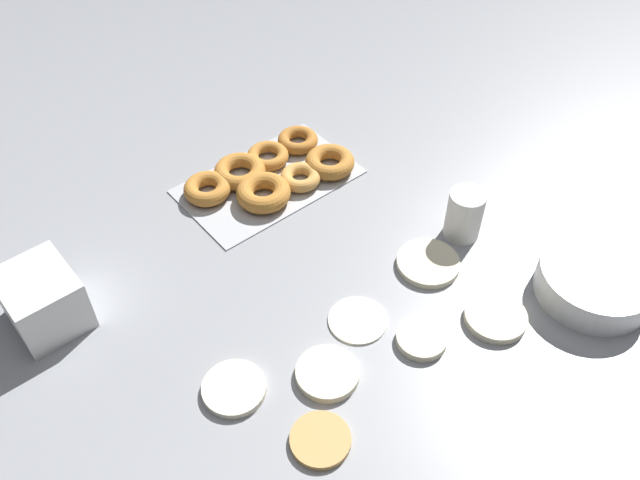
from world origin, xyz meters
name	(u,v)px	position (x,y,z in m)	size (l,w,h in m)	color
ground_plane	(336,301)	(0.00, 0.00, 0.00)	(3.00, 3.00, 0.00)	gray
pancake_0	(428,263)	(-0.19, 0.04, 0.01)	(0.12, 0.12, 0.01)	beige
pancake_1	(320,440)	(0.19, 0.19, 0.01)	(0.09, 0.09, 0.01)	tan
pancake_2	(421,339)	(-0.05, 0.16, 0.01)	(0.09, 0.09, 0.01)	beige
pancake_3	(327,373)	(0.11, 0.11, 0.01)	(0.10, 0.10, 0.01)	beige
pancake_4	(496,317)	(-0.19, 0.21, 0.01)	(0.11, 0.11, 0.02)	beige
pancake_5	(358,319)	(0.00, 0.06, 0.00)	(0.10, 0.10, 0.01)	silver
pancake_6	(234,388)	(0.24, 0.04, 0.01)	(0.10, 0.10, 0.01)	beige
donut_tray	(270,174)	(-0.11, -0.34, 0.02)	(0.36, 0.22, 0.04)	#ADAFB5
batter_bowl	(595,281)	(-0.37, 0.28, 0.03)	(0.20, 0.20, 0.06)	white
container_stack	(43,300)	(0.41, -0.29, 0.05)	(0.12, 0.13, 0.11)	white
paper_cup	(464,214)	(-0.30, 0.03, 0.05)	(0.07, 0.07, 0.10)	white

